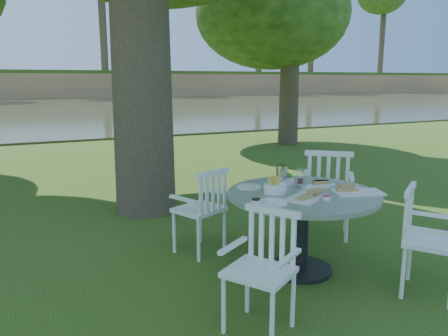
{
  "coord_description": "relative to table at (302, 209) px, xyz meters",
  "views": [
    {
      "loc": [
        -1.75,
        -3.58,
        1.7
      ],
      "look_at": [
        0.0,
        0.2,
        0.85
      ],
      "focal_mm": 35.0,
      "sensor_mm": 36.0,
      "label": 1
    }
  ],
  "objects": [
    {
      "name": "far_bank",
      "position": [
        -0.14,
        41.65,
        6.66
      ],
      "size": [
        100.0,
        18.0,
        15.2
      ],
      "color": "#A2764B",
      "rests_on": "ground"
    },
    {
      "name": "chair_nw",
      "position": [
        -0.62,
        0.74,
        -0.08
      ],
      "size": [
        0.56,
        0.54,
        0.85
      ],
      "rotation": [
        0.0,
        0.0,
        -2.71
      ],
      "color": "white",
      "rests_on": "ground"
    },
    {
      "name": "river",
      "position": [
        -0.42,
        23.53,
        -0.58
      ],
      "size": [
        100.0,
        28.0,
        0.12
      ],
      "primitive_type": "cube",
      "color": "#353821",
      "rests_on": "ground"
    },
    {
      "name": "tableware",
      "position": [
        -0.04,
        0.08,
        0.19
      ],
      "size": [
        1.23,
        0.87,
        0.21
      ],
      "color": "white",
      "rests_on": "table"
    },
    {
      "name": "chair_se",
      "position": [
        0.64,
        -0.71,
        -0.08
      ],
      "size": [
        0.59,
        0.58,
        0.86
      ],
      "rotation": [
        0.0,
        0.0,
        0.62
      ],
      "color": "white",
      "rests_on": "ground"
    },
    {
      "name": "chair_sw",
      "position": [
        -0.74,
        -0.62,
        -0.1
      ],
      "size": [
        0.55,
        0.56,
        0.83
      ],
      "rotation": [
        0.0,
        0.0,
        -1.0
      ],
      "color": "white",
      "rests_on": "ground"
    },
    {
      "name": "ground",
      "position": [
        -0.42,
        0.53,
        -0.58
      ],
      "size": [
        140.0,
        140.0,
        0.0
      ],
      "primitive_type": "plane",
      "color": "#203D0C",
      "rests_on": "ground"
    },
    {
      "name": "chair_ne",
      "position": [
        0.74,
        0.59,
        -0.01
      ],
      "size": [
        0.67,
        0.67,
        0.97
      ],
      "rotation": [
        0.0,
        0.0,
        -3.82
      ],
      "color": "white",
      "rests_on": "ground"
    },
    {
      "name": "table",
      "position": [
        0.0,
        0.0,
        0.0
      ],
      "size": [
        1.32,
        1.32,
        0.73
      ],
      "color": "black",
      "rests_on": "ground"
    }
  ]
}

